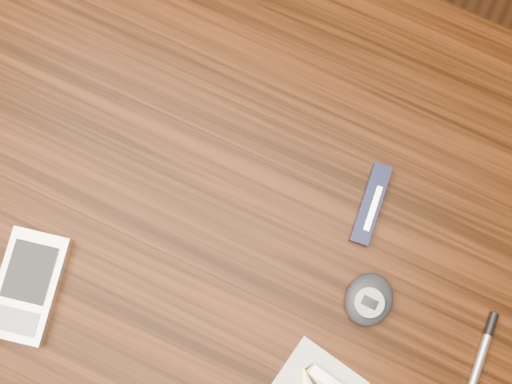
# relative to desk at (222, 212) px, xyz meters

# --- Properties ---
(ground) EXTENTS (3.80, 3.80, 0.00)m
(ground) POSITION_rel_desk_xyz_m (0.00, 0.00, -0.65)
(ground) COLOR #472814
(ground) RESTS_ON ground
(desk) EXTENTS (1.00, 0.70, 0.75)m
(desk) POSITION_rel_desk_xyz_m (0.00, 0.00, 0.00)
(desk) COLOR #381909
(desk) RESTS_ON ground
(pda_phone) EXTENTS (0.09, 0.14, 0.02)m
(pda_phone) POSITION_rel_desk_xyz_m (-0.15, -0.19, 0.11)
(pda_phone) COLOR silver
(pda_phone) RESTS_ON desk
(pedometer) EXTENTS (0.06, 0.06, 0.03)m
(pedometer) POSITION_rel_desk_xyz_m (0.21, -0.03, 0.11)
(pedometer) COLOR black
(pedometer) RESTS_ON desk
(pocket_knife) EXTENTS (0.03, 0.10, 0.01)m
(pocket_knife) POSITION_rel_desk_xyz_m (0.17, 0.07, 0.11)
(pocket_knife) COLOR #111938
(pocket_knife) RESTS_ON desk
(silver_pen) EXTENTS (0.02, 0.12, 0.01)m
(silver_pen) POSITION_rel_desk_xyz_m (0.35, -0.04, 0.11)
(silver_pen) COLOR #B9B8BE
(silver_pen) RESTS_ON desk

